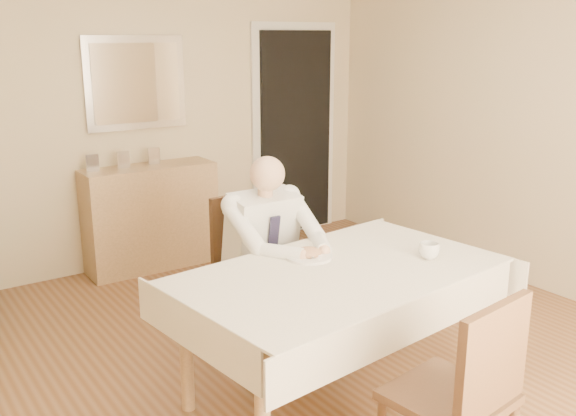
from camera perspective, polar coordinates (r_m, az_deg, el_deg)
room at (r=3.41m, az=3.37°, el=4.42°), size 5.00×5.02×2.60m
doorway at (r=6.32m, az=0.62°, el=6.66°), size 0.96×0.07×2.10m
mirror at (r=5.50m, az=-13.36°, el=10.76°), size 0.86×0.04×0.76m
dining_table at (r=3.39m, az=4.61°, el=-6.80°), size 1.82×1.19×0.75m
chair_far at (r=4.11m, az=-3.28°, el=-4.64°), size 0.48×0.48×0.96m
chair_near at (r=2.81m, az=15.51°, el=-15.28°), size 0.50×0.50×0.95m
seated_man at (r=3.83m, az=-1.01°, el=-3.77°), size 0.48×0.72×1.24m
plate at (r=3.52m, az=1.86°, el=-4.31°), size 0.26×0.26×0.02m
food at (r=3.51m, az=1.86°, el=-3.97°), size 0.14×0.14×0.06m
knife at (r=3.49m, az=2.97°, el=-4.19°), size 0.01×0.13×0.01m
fork at (r=3.45m, az=1.92°, el=-4.44°), size 0.01×0.13×0.01m
coffee_mug at (r=3.58m, az=12.43°, el=-3.74°), size 0.15×0.15×0.09m
sideboard at (r=5.55m, az=-12.10°, el=-0.79°), size 1.10×0.39×0.88m
photo_frame_left at (r=5.33m, az=-17.00°, el=3.85°), size 0.10×0.02×0.14m
photo_frame_center at (r=5.40m, az=-14.43°, el=4.18°), size 0.10×0.02×0.14m
photo_frame_right at (r=5.50m, az=-11.84°, el=4.53°), size 0.10×0.02×0.14m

